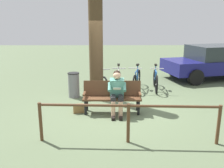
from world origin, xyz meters
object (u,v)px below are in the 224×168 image
at_px(bicycle_orange, 155,80).
at_px(bicycle_black, 99,82).
at_px(tree_trunk, 96,39).
at_px(bicycle_red, 119,80).
at_px(bicycle_blue, 137,80).
at_px(parked_car, 214,61).
at_px(bench, 112,94).
at_px(handbag, 79,108).
at_px(person_reading, 117,91).
at_px(litter_bin, 74,85).

bearing_deg(bicycle_orange, bicycle_black, -77.90).
xyz_separation_m(tree_trunk, bicycle_red, (-0.76, -1.02, -1.57)).
height_order(bicycle_blue, bicycle_red, same).
bearing_deg(bicycle_orange, parked_car, 129.05).
relative_size(bench, handbag, 5.36).
bearing_deg(bicycle_orange, bench, -29.30).
bearing_deg(tree_trunk, bicycle_orange, -155.57).
bearing_deg(bicycle_red, bench, -4.86).
bearing_deg(person_reading, handbag, -4.49).
height_order(litter_bin, parked_car, parked_car).
bearing_deg(person_reading, tree_trunk, -65.94).
bearing_deg(bicycle_blue, bicycle_orange, 100.90).
distance_m(litter_bin, bicycle_black, 1.06).
relative_size(bicycle_orange, parked_car, 0.37).
bearing_deg(handbag, tree_trunk, -107.53).
height_order(bench, bicycle_black, bicycle_black).
bearing_deg(bicycle_black, parked_car, 89.36).
relative_size(tree_trunk, litter_bin, 4.62).
relative_size(person_reading, bicycle_red, 0.71).
relative_size(tree_trunk, bicycle_red, 2.29).
bearing_deg(bicycle_black, bicycle_orange, 72.53).
height_order(bench, tree_trunk, tree_trunk).
relative_size(bench, tree_trunk, 0.42).
bearing_deg(bench, person_reading, 128.63).
bearing_deg(tree_trunk, handbag, 72.47).
height_order(handbag, bicycle_orange, bicycle_orange).
bearing_deg(parked_car, bicycle_black, 8.95).
relative_size(bench, person_reading, 1.34).
height_order(bench, bicycle_red, bicycle_red).
bearing_deg(bench, bicycle_red, -95.50).
xyz_separation_m(handbag, bicycle_black, (-0.49, -2.13, 0.24)).
bearing_deg(person_reading, bench, -51.37).
xyz_separation_m(bicycle_blue, bicycle_red, (0.67, -0.00, 0.00)).
xyz_separation_m(person_reading, bicycle_orange, (-1.50, -2.44, -0.31)).
bearing_deg(bicycle_red, litter_bin, -57.11).
distance_m(person_reading, litter_bin, 2.11).
height_order(bicycle_orange, parked_car, parked_car).
relative_size(bicycle_orange, bicycle_black, 1.07).
xyz_separation_m(litter_bin, bicycle_black, (-0.82, -0.67, -0.06)).
distance_m(bicycle_black, parked_car, 5.42).
xyz_separation_m(bench, bicycle_black, (0.45, -2.07, -0.15)).
height_order(person_reading, handbag, person_reading).
xyz_separation_m(litter_bin, parked_car, (-5.81, -2.75, 0.36)).
xyz_separation_m(bench, bicycle_red, (-0.26, -2.33, -0.15)).
distance_m(bench, parked_car, 6.15).
bearing_deg(bicycle_orange, person_reading, -25.26).
relative_size(person_reading, tree_trunk, 0.31).
bearing_deg(bicycle_red, bicycle_black, -68.44).
height_order(bicycle_orange, bicycle_red, same).
bearing_deg(person_reading, bicycle_blue, -107.02).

